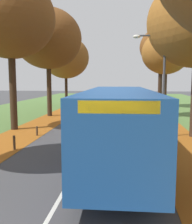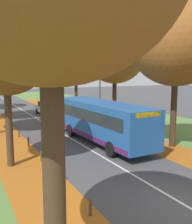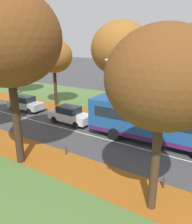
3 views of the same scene
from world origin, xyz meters
TOP-DOWN VIEW (x-y plane):
  - ground_plane at (0.00, 0.00)m, footprint 160.00×160.00m
  - leaf_litter_left at (-4.60, 14.00)m, footprint 2.80×60.00m
  - grass_verge_right at (9.20, 20.00)m, footprint 12.00×90.00m
  - leaf_litter_right at (4.60, 14.00)m, footprint 2.80×60.00m
  - road_centre_line at (0.00, 20.00)m, footprint 0.12×80.00m
  - tree_left_near at (-5.24, 7.59)m, footprint 4.48×4.48m
  - tree_right_near at (5.41, 6.41)m, footprint 6.07×6.07m
  - tree_right_mid at (5.85, 14.90)m, footprint 5.75×5.75m
  - tree_right_far at (5.26, 23.06)m, footprint 4.23×4.23m
  - tree_right_distant at (5.92, 31.63)m, footprint 5.11×5.11m
  - bollard_second at (-3.60, 0.98)m, footprint 0.12×0.12m
  - bollard_third at (-3.57, 4.26)m, footprint 0.12×0.12m
  - bollard_fourth at (-3.54, 7.53)m, footprint 0.12×0.12m
  - bollard_fifth at (-3.53, 10.81)m, footprint 0.12×0.12m
  - bollard_sixth at (-3.53, 14.08)m, footprint 0.12×0.12m
  - streetlamp_right at (3.67, 14.47)m, footprint 1.89×0.28m
  - bus at (1.55, 9.63)m, footprint 2.88×10.47m
  - car_white_lead at (1.32, 17.70)m, footprint 1.86×4.24m
  - car_silver_following at (1.82, 24.40)m, footprint 1.94×4.28m

SIDE VIEW (x-z plane):
  - ground_plane at x=0.00m, z-range 0.00..0.00m
  - road_centre_line at x=0.00m, z-range 0.00..0.01m
  - grass_verge_right at x=9.20m, z-range 0.00..0.01m
  - leaf_litter_left at x=-4.60m, z-range 0.01..0.01m
  - leaf_litter_right at x=4.60m, z-range 0.01..0.01m
  - bollard_sixth at x=-3.53m, z-range 0.00..0.58m
  - bollard_fourth at x=-3.54m, z-range 0.00..0.60m
  - bollard_second at x=-3.60m, z-range 0.00..0.62m
  - bollard_third at x=-3.57m, z-range 0.00..0.66m
  - bollard_fifth at x=-3.53m, z-range 0.00..0.70m
  - car_white_lead at x=1.32m, z-range 0.00..1.62m
  - car_silver_following at x=1.82m, z-range 0.00..1.62m
  - bus at x=1.55m, z-range 0.21..3.19m
  - streetlamp_right at x=3.67m, z-range 0.74..6.74m
  - tree_right_far at x=5.26m, z-range 1.91..9.60m
  - tree_left_near at x=-5.24m, z-range 1.91..9.83m
  - tree_right_mid at x=5.85m, z-range 2.02..11.26m
  - tree_right_near at x=5.41m, z-range 2.08..11.73m
  - tree_right_distant at x=5.92m, z-range 2.46..12.06m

